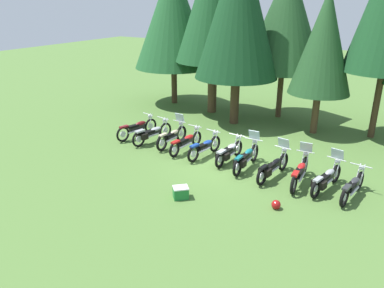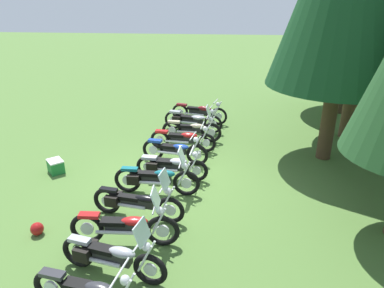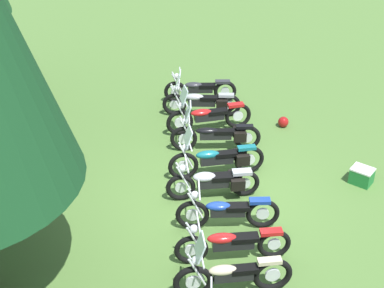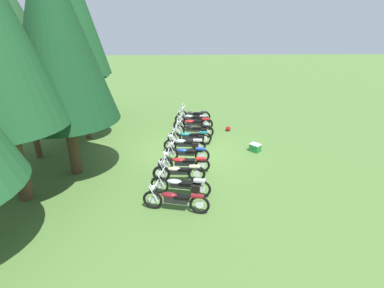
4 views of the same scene
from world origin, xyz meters
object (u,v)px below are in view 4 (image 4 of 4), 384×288
motorcycle_6 (190,137)px  pine_tree_2 (54,32)px  motorcycle_0 (175,200)px  motorcycle_9 (193,119)px  pine_tree_5 (72,11)px  picnic_cooler (255,148)px  dropped_helmet (228,129)px  motorcycle_1 (182,185)px  motorcycle_5 (185,144)px  motorcycle_8 (193,123)px  pine_tree_6 (70,32)px  motorcycle_10 (194,115)px  motorcycle_7 (194,129)px  pine_tree_4 (78,58)px  motorcycle_3 (184,163)px  motorcycle_2 (178,172)px  pine_tree_3 (15,44)px  motorcycle_4 (186,153)px

motorcycle_6 → pine_tree_2: pine_tree_2 is taller
motorcycle_0 → motorcycle_9: size_ratio=1.07×
pine_tree_5 → picnic_cooler: bearing=-115.8°
motorcycle_6 → dropped_helmet: bearing=-138.5°
motorcycle_1 → motorcycle_5: size_ratio=1.09×
motorcycle_1 → pine_tree_5: size_ratio=0.23×
motorcycle_8 → pine_tree_2: size_ratio=0.26×
pine_tree_6 → motorcycle_10: bearing=-102.3°
motorcycle_5 → motorcycle_10: size_ratio=0.99×
motorcycle_5 → motorcycle_8: motorcycle_8 is taller
motorcycle_7 → motorcycle_10: motorcycle_7 is taller
motorcycle_5 → pine_tree_4: pine_tree_4 is taller
motorcycle_0 → picnic_cooler: motorcycle_0 is taller
motorcycle_0 → motorcycle_7: (7.07, -0.96, -0.02)m
motorcycle_8 → pine_tree_5: size_ratio=0.24×
dropped_helmet → pine_tree_5: bearing=78.9°
picnic_cooler → motorcycle_6: bearing=74.0°
motorcycle_6 → motorcycle_9: motorcycle_6 is taller
motorcycle_3 → motorcycle_8: size_ratio=0.97×
motorcycle_2 → pine_tree_5: pine_tree_5 is taller
pine_tree_5 → motorcycle_8: bearing=-103.4°
pine_tree_3 → pine_tree_4: size_ratio=1.18×
motorcycle_2 → motorcycle_8: size_ratio=0.93×
motorcycle_9 → pine_tree_3: bearing=41.5°
motorcycle_5 → motorcycle_8: 3.07m
pine_tree_5 → dropped_helmet: bearing=-101.1°
motorcycle_5 → dropped_helmet: 3.91m
motorcycle_6 → pine_tree_2: 7.95m
pine_tree_2 → dropped_helmet: bearing=-56.7°
motorcycle_7 → motorcycle_0: bearing=91.1°
motorcycle_4 → motorcycle_10: motorcycle_4 is taller
motorcycle_3 → picnic_cooler: (2.03, -3.68, -0.23)m
motorcycle_5 → pine_tree_5: (4.62, 6.19, 6.18)m
motorcycle_0 → pine_tree_6: bearing=-47.5°
motorcycle_0 → motorcycle_10: (9.88, -1.08, -0.04)m
motorcycle_5 → motorcycle_2: bearing=87.3°
motorcycle_3 → motorcycle_7: (4.14, -0.63, 0.02)m
pine_tree_5 → motorcycle_9: bearing=-95.7°
motorcycle_10 → pine_tree_2: pine_tree_2 is taller
motorcycle_4 → motorcycle_5: bearing=-80.2°
motorcycle_2 → motorcycle_3: motorcycle_2 is taller
pine_tree_4 → motorcycle_2: bearing=-134.9°
dropped_helmet → motorcycle_7: bearing=112.4°
motorcycle_2 → motorcycle_7: (5.01, -0.86, -0.01)m
motorcycle_9 → motorcycle_4: bearing=96.6°
motorcycle_6 → picnic_cooler: bearing=164.5°
pine_tree_6 → motorcycle_6: bearing=-127.5°
motorcycle_6 → pine_tree_4: (1.21, 5.68, 3.91)m
pine_tree_5 → motorcycle_1: bearing=-145.4°
motorcycle_8 → dropped_helmet: motorcycle_8 is taller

